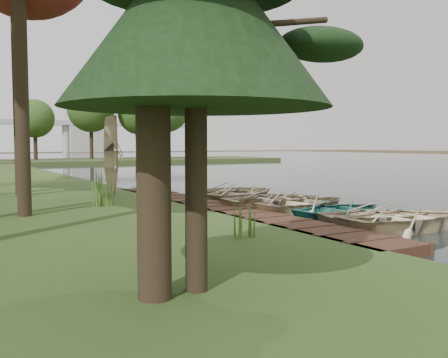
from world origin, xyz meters
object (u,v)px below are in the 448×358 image
rowboat_0 (405,216)px  stored_rowboat (115,187)px  boardwalk (217,210)px  rowboat_1 (379,213)px  rowboat_2 (342,208)px

rowboat_0 → stored_rowboat: size_ratio=1.18×
rowboat_0 → stored_rowboat: 11.86m
boardwalk → stored_rowboat: stored_rowboat is taller
boardwalk → rowboat_1: 5.44m
rowboat_0 → stored_rowboat: (-4.71, 10.88, 0.19)m
rowboat_1 → rowboat_2: bearing=15.2°
stored_rowboat → rowboat_2: bearing=-126.4°
boardwalk → rowboat_0: (2.79, -5.56, 0.31)m
rowboat_0 → rowboat_1: size_ratio=1.12×
boardwalk → rowboat_1: bearing=-59.6°
rowboat_1 → rowboat_0: bearing=-160.2°
rowboat_0 → rowboat_1: (-0.03, 0.87, -0.04)m
boardwalk → rowboat_1: rowboat_1 is taller
rowboat_0 → stored_rowboat: bearing=28.0°
rowboat_0 → rowboat_1: rowboat_0 is taller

